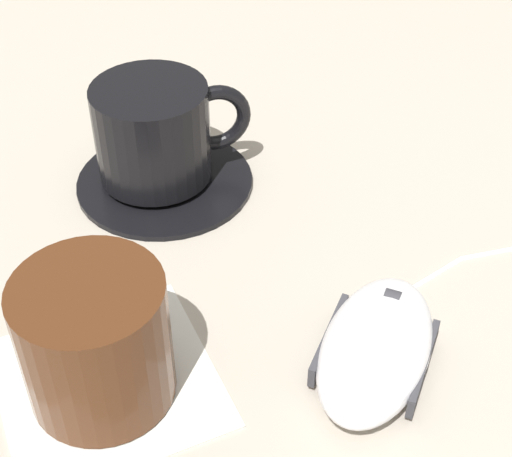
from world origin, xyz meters
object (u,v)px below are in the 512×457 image
at_px(computer_mouse, 376,348).
at_px(drinking_glass, 95,341).
at_px(saucer, 165,179).
at_px(coffee_cup, 156,131).

xyz_separation_m(computer_mouse, drinking_glass, (-0.00, 0.15, 0.02)).
relative_size(saucer, drinking_glass, 1.61).
distance_m(saucer, drinking_glass, 0.19).
bearing_deg(computer_mouse, coffee_cup, 33.68).
relative_size(computer_mouse, drinking_glass, 1.60).
height_order(coffee_cup, drinking_glass, same).
bearing_deg(coffee_cup, drinking_glass, 171.53).
height_order(saucer, drinking_glass, drinking_glass).
bearing_deg(computer_mouse, drinking_glass, 91.76).
relative_size(coffee_cup, drinking_glass, 1.41).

